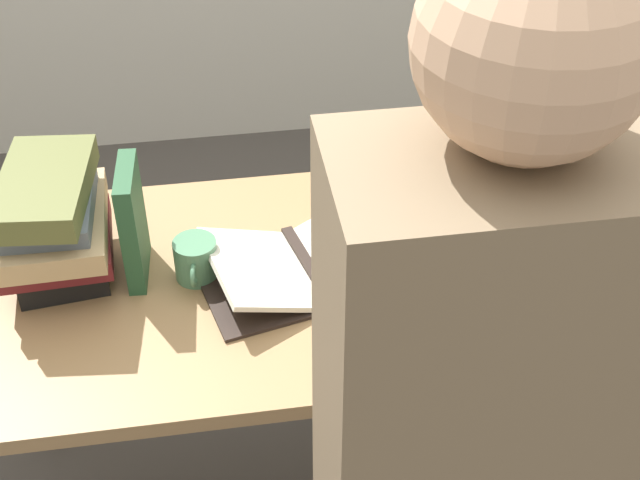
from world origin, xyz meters
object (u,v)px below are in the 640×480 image
at_px(open_book, 309,262).
at_px(book_stack_tall, 53,224).
at_px(reading_lamp, 507,78).
at_px(book_standing_upright, 133,223).
at_px(coffee_mug, 196,260).

xyz_separation_m(open_book, book_stack_tall, (-0.50, 0.08, 0.10)).
distance_m(open_book, reading_lamp, 0.55).
xyz_separation_m(open_book, book_standing_upright, (-0.35, 0.06, 0.10)).
relative_size(book_stack_tall, reading_lamp, 0.69).
bearing_deg(coffee_mug, book_stack_tall, 167.19).
distance_m(open_book, book_stack_tall, 0.52).
bearing_deg(book_standing_upright, book_stack_tall, 173.90).
relative_size(open_book, coffee_mug, 4.21).
bearing_deg(coffee_mug, book_standing_upright, 162.96).
bearing_deg(book_standing_upright, reading_lamp, 9.14).
bearing_deg(open_book, coffee_mug, 161.91).
bearing_deg(reading_lamp, coffee_mug, -170.26).
distance_m(open_book, book_standing_upright, 0.36).
relative_size(open_book, reading_lamp, 1.12).
height_order(book_stack_tall, reading_lamp, reading_lamp).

